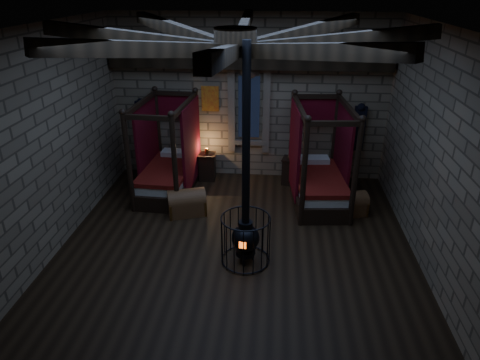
# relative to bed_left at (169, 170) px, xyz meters

# --- Properties ---
(room) EXTENTS (7.02, 7.02, 4.29)m
(room) POSITION_rel_bed_left_xyz_m (1.92, -2.23, 3.17)
(room) COLOR black
(room) RESTS_ON ground
(bed_left) EXTENTS (1.29, 2.28, 2.31)m
(bed_left) POSITION_rel_bed_left_xyz_m (0.00, 0.00, 0.00)
(bed_left) COLOR black
(bed_left) RESTS_ON ground
(bed_right) EXTENTS (1.39, 2.36, 2.36)m
(bed_right) POSITION_rel_bed_left_xyz_m (3.67, -0.19, 0.01)
(bed_right) COLOR black
(bed_right) RESTS_ON ground
(trunk_left) EXTENTS (0.96, 0.77, 0.62)m
(trunk_left) POSITION_rel_bed_left_xyz_m (0.67, -1.13, -0.30)
(trunk_left) COLOR brown
(trunk_left) RESTS_ON ground
(trunk_right) EXTENTS (0.87, 0.69, 0.56)m
(trunk_right) POSITION_rel_bed_left_xyz_m (4.35, -0.82, -0.32)
(trunk_right) COLOR brown
(trunk_right) RESTS_ON ground
(nightstand_left) EXTENTS (0.47, 0.45, 0.88)m
(nightstand_left) POSITION_rel_bed_left_xyz_m (0.84, 0.77, -0.20)
(nightstand_left) COLOR black
(nightstand_left) RESTS_ON ground
(nightstand_right) EXTENTS (0.52, 0.51, 0.77)m
(nightstand_right) POSITION_rel_bed_left_xyz_m (3.05, 0.69, -0.21)
(nightstand_right) COLOR black
(nightstand_right) RESTS_ON ground
(stove) EXTENTS (0.93, 0.93, 4.05)m
(stove) POSITION_rel_bed_left_xyz_m (2.14, -2.83, 0.02)
(stove) COLOR black
(stove) RESTS_ON ground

